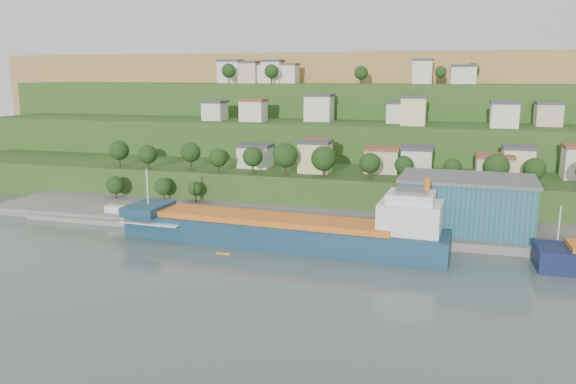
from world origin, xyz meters
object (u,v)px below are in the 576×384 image
(warehouse, at_px, (466,203))
(caravan, at_px, (116,211))
(cargo_ship_near, at_px, (290,233))
(kayak_orange, at_px, (288,252))

(warehouse, relative_size, caravan, 5.44)
(cargo_ship_near, relative_size, warehouse, 2.39)
(warehouse, distance_m, kayak_orange, 44.97)
(warehouse, bearing_deg, caravan, -172.04)
(caravan, height_order, kayak_orange, caravan)
(warehouse, bearing_deg, kayak_orange, -145.11)
(cargo_ship_near, bearing_deg, kayak_orange, -75.71)
(warehouse, xyz_separation_m, caravan, (-89.90, -8.20, -5.87))
(warehouse, xyz_separation_m, kayak_orange, (-37.44, -23.52, -8.22))
(caravan, bearing_deg, kayak_orange, -12.18)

